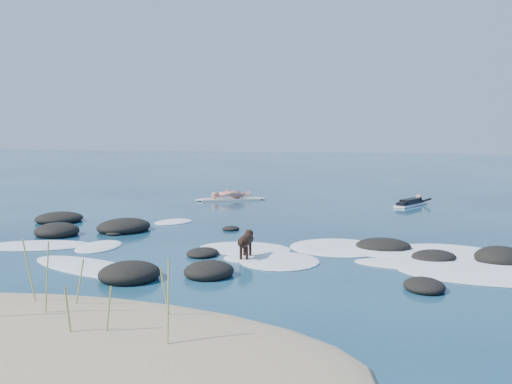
% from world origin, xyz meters
% --- Properties ---
extents(ground, '(160.00, 160.00, 0.00)m').
position_xyz_m(ground, '(0.00, 0.00, 0.00)').
color(ground, '#0A2642').
rests_on(ground, ground).
extents(sand_dune, '(9.00, 4.40, 0.60)m').
position_xyz_m(sand_dune, '(0.00, -8.20, 0.00)').
color(sand_dune, '#9E8966').
rests_on(sand_dune, ground).
extents(dune_grass, '(3.81, 1.66, 1.22)m').
position_xyz_m(dune_grass, '(0.03, -7.77, 0.63)').
color(dune_grass, '#9DA44F').
rests_on(dune_grass, ground).
extents(reef_rocks, '(14.57, 7.67, 0.49)m').
position_xyz_m(reef_rocks, '(-1.21, -0.90, 0.11)').
color(reef_rocks, black).
rests_on(reef_rocks, ground).
extents(breaking_foam, '(14.35, 8.35, 0.12)m').
position_xyz_m(breaking_foam, '(2.44, -1.37, 0.01)').
color(breaking_foam, white).
rests_on(breaking_foam, ground).
extents(standing_surfer_rig, '(2.83, 1.78, 1.76)m').
position_xyz_m(standing_surfer_rig, '(-3.23, 8.81, 0.69)').
color(standing_surfer_rig, '#FDE9CA').
rests_on(standing_surfer_rig, ground).
extents(paddling_surfer_rig, '(1.43, 2.25, 0.40)m').
position_xyz_m(paddling_surfer_rig, '(4.30, 9.11, 0.14)').
color(paddling_surfer_rig, white).
rests_on(paddling_surfer_rig, ground).
extents(dog, '(0.32, 1.04, 0.66)m').
position_xyz_m(dog, '(1.02, -2.23, 0.44)').
color(dog, black).
rests_on(dog, ground).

